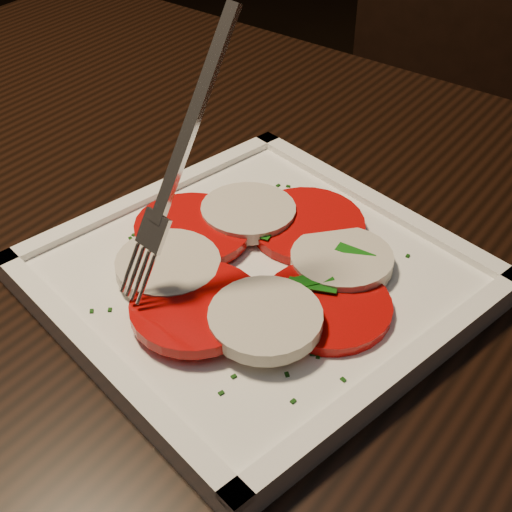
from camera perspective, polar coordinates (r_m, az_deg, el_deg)
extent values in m
cube|color=black|center=(0.55, -1.86, -3.01)|extent=(1.24, 0.87, 0.04)
cylinder|color=black|center=(1.27, -11.23, 2.57)|extent=(0.06, 0.06, 0.71)
cube|color=black|center=(1.23, 15.35, 5.84)|extent=(0.55, 0.55, 0.04)
cylinder|color=black|center=(1.26, 4.53, -6.38)|extent=(0.04, 0.04, 0.41)
cylinder|color=black|center=(1.53, 7.76, 2.93)|extent=(0.04, 0.04, 0.41)
cube|color=white|center=(0.52, 0.00, -1.92)|extent=(0.31, 0.31, 0.01)
cylinder|color=#BC0407|center=(0.49, 5.71, -3.97)|extent=(0.09, 0.09, 0.01)
cylinder|color=beige|center=(0.52, 6.87, -0.33)|extent=(0.08, 0.07, 0.01)
cylinder|color=#BC0407|center=(0.55, 4.14, 2.48)|extent=(0.09, 0.09, 0.01)
cylinder|color=beige|center=(0.56, -0.62, 3.52)|extent=(0.07, 0.07, 0.01)
cylinder|color=#BC0407|center=(0.54, -5.10, 2.14)|extent=(0.09, 0.09, 0.01)
cylinder|color=beige|center=(0.51, -7.04, -0.78)|extent=(0.07, 0.07, 0.01)
cylinder|color=#BC0407|center=(0.47, -4.82, -4.05)|extent=(0.09, 0.09, 0.01)
cylinder|color=beige|center=(0.46, 0.75, -5.05)|extent=(0.07, 0.07, 0.01)
cube|color=#125E10|center=(0.54, 1.46, 2.57)|extent=(0.02, 0.04, 0.00)
cube|color=#125E10|center=(0.49, 4.55, -2.34)|extent=(0.03, 0.02, 0.00)
cube|color=#125E10|center=(0.54, 0.27, 2.60)|extent=(0.03, 0.03, 0.01)
cube|color=#125E10|center=(0.54, -3.05, 2.44)|extent=(0.03, 0.04, 0.00)
cube|color=#125E10|center=(0.53, -3.70, 1.06)|extent=(0.01, 0.03, 0.00)
cube|color=#125E10|center=(0.49, 3.87, -2.02)|extent=(0.03, 0.04, 0.00)
cube|color=#125E10|center=(0.52, 7.95, 0.26)|extent=(0.03, 0.01, 0.00)
cube|color=#125E10|center=(0.50, -4.98, -1.23)|extent=(0.03, 0.02, 0.00)
cube|color=#0D3509|center=(0.57, -9.49, 2.57)|extent=(0.00, 0.00, 0.00)
cube|color=#0D3509|center=(0.55, -10.01, 1.40)|extent=(0.00, 0.00, 0.00)
cube|color=#0D3509|center=(0.46, -5.61, -7.05)|extent=(0.00, 0.00, 0.00)
cube|color=#0D3509|center=(0.58, 6.36, 3.47)|extent=(0.00, 0.00, 0.00)
cube|color=#0D3509|center=(0.56, -9.74, 1.65)|extent=(0.00, 0.00, 0.00)
cube|color=#0D3509|center=(0.57, -8.58, 2.50)|extent=(0.00, 0.00, 0.00)
cube|color=#0D3509|center=(0.56, -9.45, 2.23)|extent=(0.00, 0.00, 0.00)
cube|color=#0D3509|center=(0.57, -9.52, 2.49)|extent=(0.00, 0.00, 0.00)
cube|color=#0D3509|center=(0.52, 10.00, -1.96)|extent=(0.00, 0.00, 0.00)
cube|color=#0D3509|center=(0.59, 3.72, 4.40)|extent=(0.00, 0.00, 0.00)
cube|color=#0D3509|center=(0.50, -13.02, -4.32)|extent=(0.00, 0.00, 0.00)
cube|color=#0D3509|center=(0.60, 1.78, 5.66)|extent=(0.00, 0.00, 0.00)
cube|color=#0D3509|center=(0.50, -11.61, -4.24)|extent=(0.00, 0.00, 0.00)
cube|color=#0D3509|center=(0.52, 10.33, -1.77)|extent=(0.00, 0.00, 0.00)
cube|color=#0D3509|center=(0.57, 8.31, 3.20)|extent=(0.00, 0.00, 0.00)
cube|color=#0D3509|center=(0.45, 2.50, -9.45)|extent=(0.00, 0.00, 0.00)
cube|color=#0D3509|center=(0.59, 5.34, 4.28)|extent=(0.00, 0.00, 0.00)
cube|color=#0D3509|center=(0.56, 7.81, 1.86)|extent=(0.00, 0.00, 0.00)
cube|color=#0D3509|center=(0.46, 4.99, -8.00)|extent=(0.00, 0.00, 0.00)
cube|color=#0D3509|center=(0.44, -1.79, -9.61)|extent=(0.00, 0.00, 0.00)
cube|color=#0D3509|center=(0.60, 2.59, 5.59)|extent=(0.00, 0.00, 0.00)
cube|color=#0D3509|center=(0.44, -2.80, -10.89)|extent=(0.00, 0.00, 0.00)
cube|color=#0D3509|center=(0.46, 4.54, -7.83)|extent=(0.00, 0.00, 0.00)
cube|color=#0D3509|center=(0.54, 12.04, 0.01)|extent=(0.00, 0.00, 0.00)
cube|color=#0D3509|center=(0.45, 6.99, -9.79)|extent=(0.00, 0.00, 0.00)
cube|color=#0D3509|center=(0.43, 2.99, -11.53)|extent=(0.00, 0.00, 0.00)
cube|color=#0D3509|center=(0.52, -10.92, -1.63)|extent=(0.00, 0.00, 0.00)
cube|color=#0D3509|center=(0.55, 8.77, 1.63)|extent=(0.00, 0.00, 0.00)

